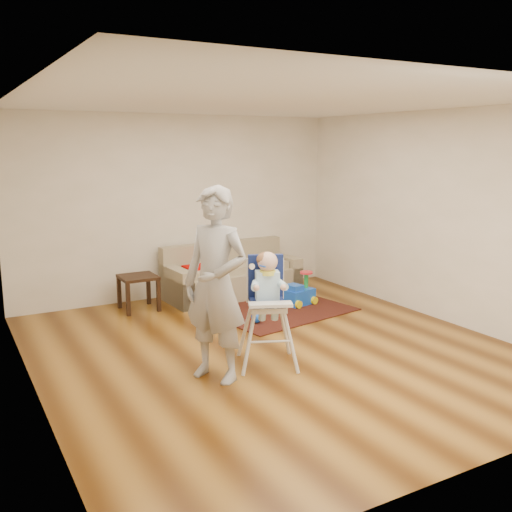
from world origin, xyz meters
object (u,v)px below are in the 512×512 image
ride_on_toy (299,288)px  adult (216,285)px  side_table (139,293)px  toy_ball (256,318)px  high_chair (267,311)px  sofa (233,270)px

ride_on_toy → adult: adult is taller
side_table → toy_ball: size_ratio=3.51×
high_chair → adult: size_ratio=0.64×
sofa → ride_on_toy: bearing=-60.3°
ride_on_toy → high_chair: size_ratio=0.38×
toy_ball → adult: adult is taller
sofa → adult: bearing=-122.8°
side_table → toy_ball: (1.11, -1.36, -0.16)m
sofa → high_chair: size_ratio=1.72×
sofa → toy_ball: bearing=-107.8°
ride_on_toy → toy_ball: 1.08m
sofa → high_chair: high_chair is taller
side_table → sofa: bearing=1.4°
sofa → high_chair: 2.81m
high_chair → adult: bearing=-150.5°
sofa → side_table: (-1.48, -0.04, -0.15)m
side_table → adult: size_ratio=0.26×
side_table → ride_on_toy: 2.26m
ride_on_toy → adult: 2.88m
sofa → ride_on_toy: 1.11m
ride_on_toy → adult: (-2.14, -1.78, 0.70)m
ride_on_toy → adult: size_ratio=0.25×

